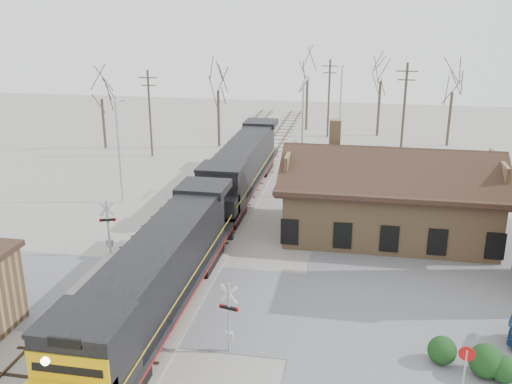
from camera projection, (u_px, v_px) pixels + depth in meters
ground at (173, 300)px, 31.85m from camera, size 140.00×140.00×0.00m
road at (173, 300)px, 31.84m from camera, size 60.00×9.00×0.03m
parking_lot at (498, 294)px, 32.48m from camera, size 22.00×26.00×0.03m
track_main at (232, 209)px, 45.84m from camera, size 3.40×90.00×0.24m
track_siding at (179, 205)px, 46.61m from camera, size 3.40×90.00×0.24m
depot at (388, 202)px, 40.24m from camera, size 15.20×9.31×7.90m
locomotive_lead at (153, 283)px, 28.46m from camera, size 3.15×21.12×4.69m
locomotive_trailing at (241, 168)px, 48.45m from camera, size 3.15×21.12×4.44m
crossbuck_near at (229, 320)px, 26.60m from camera, size 1.01×0.34×3.58m
crossbuck_far at (108, 230)px, 36.97m from camera, size 1.06×0.42×3.82m
do_not_enter_sign at (466, 361)px, 23.69m from camera, size 0.68×0.14×2.28m
hedge_a at (442, 350)px, 26.05m from camera, size 1.31×1.31×1.31m
hedge_b at (486, 361)px, 25.10m from camera, size 1.53×1.53×1.53m
hedge_c at (504, 369)px, 24.78m from camera, size 1.22×1.22×1.22m
streetlight_a at (119, 146)px, 46.31m from camera, size 0.25×2.04×8.45m
streetlight_b at (302, 134)px, 47.42m from camera, size 0.25×2.04×9.87m
streetlight_c at (340, 107)px, 60.68m from camera, size 0.25×2.04×9.66m
utility_pole_a at (150, 112)px, 60.55m from camera, size 2.00×0.24×9.25m
utility_pole_b at (329, 97)px, 69.70m from camera, size 2.00×0.24×9.48m
utility_pole_c at (403, 117)px, 54.25m from camera, size 2.00×0.24×10.62m
tree_a at (101, 91)px, 63.54m from camera, size 3.77×3.77×9.23m
tree_b at (218, 81)px, 63.64m from camera, size 4.35×4.35×10.66m
tree_c at (308, 71)px, 72.89m from camera, size 4.36×4.36×10.68m
tree_d at (381, 72)px, 69.32m from camera, size 4.53×4.53×11.11m
tree_e at (453, 83)px, 64.42m from camera, size 4.16×4.16×10.18m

